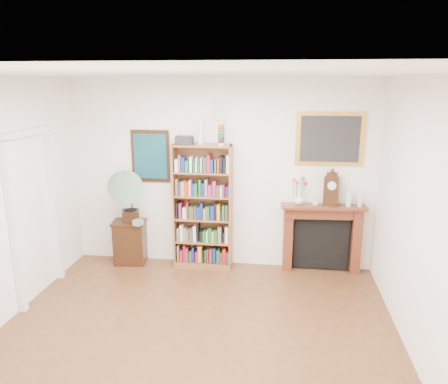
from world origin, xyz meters
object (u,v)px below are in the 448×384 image
cd_stack (138,222)px  teacup (315,203)px  side_cabinet (130,242)px  fireplace (322,232)px  gramophone (126,193)px  bookshelf (203,200)px  flower_vase (299,199)px  bottle_left (349,198)px  mantel_clock (331,190)px  bottle_right (360,200)px

cd_stack → teacup: bearing=3.8°
side_cabinet → fireplace: size_ratio=0.55×
side_cabinet → gramophone: (0.01, -0.07, 0.80)m
bookshelf → cd_stack: size_ratio=17.84×
cd_stack → flower_vase: flower_vase is taller
cd_stack → teacup: 2.60m
fireplace → teacup: 0.49m
bookshelf → cd_stack: bearing=-169.2°
gramophone → flower_vase: 2.53m
teacup → cd_stack: bearing=-176.2°
fireplace → bottle_left: 0.65m
mantel_clock → bottle_right: size_ratio=2.37×
flower_vase → bottle_right: (0.85, -0.01, 0.02)m
fireplace → cd_stack: fireplace is taller
teacup → bottle_left: size_ratio=0.39×
fireplace → cd_stack: 2.70m
fireplace → flower_vase: 0.62m
cd_stack → mantel_clock: (2.78, 0.25, 0.53)m
side_cabinet → teacup: (2.76, 0.02, 0.71)m
flower_vase → cd_stack: bearing=-174.4°
fireplace → bottle_right: 0.73m
gramophone → teacup: 2.76m
cd_stack → bottle_right: size_ratio=0.60×
bookshelf → flower_vase: bookshelf is taller
bottle_left → side_cabinet: bearing=-179.1°
side_cabinet → bottle_left: bearing=-4.9°
flower_vase → gramophone: bearing=-176.6°
mantel_clock → bottle_right: (0.40, -0.03, -0.13)m
fireplace → bottle_left: size_ratio=5.08×
bottle_left → fireplace: bearing=170.0°
bookshelf → bottle_right: size_ratio=10.71×
bottle_left → bottle_right: 0.16m
bottle_left → bottle_right: size_ratio=1.20×
bookshelf → mantel_clock: (1.84, 0.07, 0.20)m
mantel_clock → bottle_right: bearing=7.5°
bottle_left → bottle_right: bottle_left is taller
mantel_clock → bottle_right: 0.43m
cd_stack → flower_vase: 2.38m
side_cabinet → cd_stack: 0.45m
bookshelf → gramophone: bearing=-174.9°
fireplace → teacup: teacup is taller
fireplace → bottle_right: bearing=-8.7°
bottle_left → bottle_right: (0.16, 0.02, -0.02)m
bookshelf → teacup: 1.63m
fireplace → cd_stack: size_ratio=10.16×
fireplace → flower_vase: size_ratio=7.69×
fireplace → mantel_clock: size_ratio=2.57×
bottle_right → mantel_clock: bearing=176.1°
flower_vase → bottle_right: 0.85m
flower_vase → bookshelf: bearing=-178.0°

